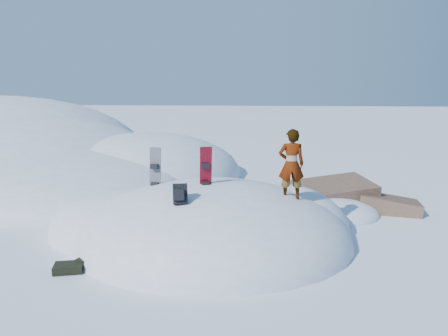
# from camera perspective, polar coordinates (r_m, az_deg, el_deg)

# --- Properties ---
(ground) EXTENTS (120.00, 120.00, 0.00)m
(ground) POSITION_cam_1_polar(r_m,az_deg,el_deg) (11.19, -1.57, -9.41)
(ground) COLOR white
(ground) RESTS_ON ground
(snow_mound) EXTENTS (8.00, 6.00, 3.00)m
(snow_mound) POSITION_cam_1_polar(r_m,az_deg,el_deg) (11.43, -2.33, -8.96)
(snow_mound) COLOR white
(snow_mound) RESTS_ON ground
(snow_ridge) EXTENTS (21.50, 18.50, 6.40)m
(snow_ridge) POSITION_cam_1_polar(r_m,az_deg,el_deg) (23.62, -25.09, 0.60)
(snow_ridge) COLOR white
(snow_ridge) RESTS_ON ground
(rock_outcrop) EXTENTS (4.68, 4.41, 1.68)m
(rock_outcrop) POSITION_cam_1_polar(r_m,az_deg,el_deg) (14.24, 14.78, -5.14)
(rock_outcrop) COLOR brown
(rock_outcrop) RESTS_ON ground
(snowboard_red) EXTENTS (0.34, 0.30, 1.54)m
(snowboard_red) POSITION_cam_1_polar(r_m,az_deg,el_deg) (10.58, -2.42, -1.17)
(snowboard_red) COLOR #B70922
(snowboard_red) RESTS_ON snow_mound
(snowboard_dark) EXTENTS (0.32, 0.25, 1.59)m
(snowboard_dark) POSITION_cam_1_polar(r_m,az_deg,el_deg) (11.35, -9.00, -1.23)
(snowboard_dark) COLOR black
(snowboard_dark) RESTS_ON snow_mound
(backpack) EXTENTS (0.39, 0.47, 0.53)m
(backpack) POSITION_cam_1_polar(r_m,az_deg,el_deg) (9.60, -5.77, -3.42)
(backpack) COLOR black
(backpack) RESTS_ON snow_mound
(gear_pile) EXTENTS (0.81, 0.62, 0.21)m
(gear_pile) POSITION_cam_1_polar(r_m,az_deg,el_deg) (9.99, -19.32, -12.06)
(gear_pile) COLOR black
(gear_pile) RESTS_ON ground
(person) EXTENTS (0.63, 0.43, 1.69)m
(person) POSITION_cam_1_polar(r_m,az_deg,el_deg) (10.44, 8.78, 0.47)
(person) COLOR slate
(person) RESTS_ON snow_mound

